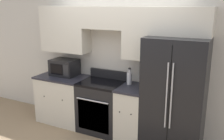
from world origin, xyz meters
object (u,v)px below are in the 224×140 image
object	(u,v)px
refrigerator	(174,94)
microwave	(64,67)
oven_range	(102,106)
bottle	(129,78)

from	to	relation	value
refrigerator	microwave	bearing A→B (deg)	178.55
oven_range	refrigerator	xyz separation A→B (m)	(1.29, 0.03, 0.43)
oven_range	bottle	xyz separation A→B (m)	(0.49, 0.12, 0.57)
bottle	refrigerator	bearing A→B (deg)	-6.53
refrigerator	bottle	size ratio (longest dim) A/B	6.20
oven_range	bottle	bearing A→B (deg)	14.18
microwave	refrigerator	bearing A→B (deg)	-1.45
oven_range	microwave	bearing A→B (deg)	174.38
oven_range	refrigerator	size ratio (longest dim) A/B	0.60
oven_range	bottle	size ratio (longest dim) A/B	3.73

